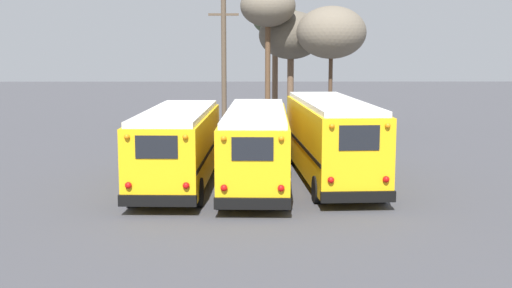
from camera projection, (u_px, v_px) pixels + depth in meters
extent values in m
plane|color=#424247|center=(256.00, 182.00, 25.74)|extent=(160.00, 160.00, 0.00)
cube|color=yellow|center=(178.00, 146.00, 24.73)|extent=(2.72, 9.29, 2.44)
cube|color=white|center=(177.00, 112.00, 24.53)|extent=(2.51, 8.91, 0.20)
cube|color=black|center=(158.00, 201.00, 20.28)|extent=(2.49, 0.27, 0.36)
cube|color=black|center=(156.00, 147.00, 20.06)|extent=(1.34, 0.07, 0.73)
sphere|color=red|center=(128.00, 185.00, 20.22)|extent=(0.22, 0.22, 0.22)
sphere|color=orange|center=(127.00, 137.00, 19.99)|extent=(0.18, 0.18, 0.18)
sphere|color=red|center=(186.00, 186.00, 20.18)|extent=(0.22, 0.22, 0.22)
sphere|color=orange|center=(185.00, 137.00, 19.95)|extent=(0.18, 0.18, 0.18)
cube|color=black|center=(146.00, 151.00, 24.78)|extent=(0.29, 9.03, 0.14)
cube|color=black|center=(210.00, 151.00, 24.73)|extent=(0.29, 9.03, 0.14)
cylinder|color=black|center=(163.00, 159.00, 28.19)|extent=(0.31, 1.00, 0.99)
cylinder|color=black|center=(215.00, 159.00, 28.13)|extent=(0.31, 1.00, 0.99)
cylinder|color=black|center=(131.00, 192.00, 21.64)|extent=(0.31, 1.00, 0.99)
cylinder|color=black|center=(198.00, 192.00, 21.59)|extent=(0.31, 1.00, 0.99)
cube|color=yellow|center=(256.00, 145.00, 25.01)|extent=(2.65, 10.44, 2.45)
cube|color=white|center=(256.00, 112.00, 24.81)|extent=(2.45, 10.02, 0.20)
cube|color=black|center=(253.00, 203.00, 19.99)|extent=(2.42, 0.27, 0.36)
cube|color=black|center=(252.00, 149.00, 19.76)|extent=(1.30, 0.07, 0.74)
sphere|color=red|center=(224.00, 188.00, 19.92)|extent=(0.22, 0.22, 0.22)
sphere|color=orange|center=(224.00, 138.00, 19.69)|extent=(0.18, 0.18, 0.18)
sphere|color=red|center=(281.00, 188.00, 19.88)|extent=(0.22, 0.22, 0.22)
sphere|color=orange|center=(281.00, 139.00, 19.66)|extent=(0.18, 0.18, 0.18)
cube|color=black|center=(226.00, 150.00, 25.06)|extent=(0.31, 10.17, 0.14)
cube|color=black|center=(287.00, 150.00, 25.01)|extent=(0.31, 10.17, 0.14)
cylinder|color=black|center=(234.00, 156.00, 29.04)|extent=(0.31, 0.95, 0.94)
cylinder|color=black|center=(282.00, 156.00, 28.99)|extent=(0.31, 0.95, 0.94)
cylinder|color=black|center=(220.00, 195.00, 21.34)|extent=(0.31, 0.95, 0.94)
cylinder|color=black|center=(287.00, 195.00, 21.29)|extent=(0.31, 0.95, 0.94)
cube|color=yellow|center=(331.00, 139.00, 25.80)|extent=(2.98, 10.38, 2.73)
cube|color=white|center=(331.00, 102.00, 25.59)|extent=(2.76, 9.96, 0.20)
cube|color=black|center=(358.00, 197.00, 20.87)|extent=(2.47, 0.34, 0.36)
cube|color=black|center=(359.00, 138.00, 20.61)|extent=(1.33, 0.10, 0.82)
sphere|color=red|center=(331.00, 180.00, 20.72)|extent=(0.22, 0.22, 0.22)
sphere|color=orange|center=(332.00, 126.00, 20.46)|extent=(0.18, 0.18, 0.18)
sphere|color=red|center=(386.00, 179.00, 20.83)|extent=(0.22, 0.22, 0.22)
sphere|color=orange|center=(388.00, 126.00, 20.58)|extent=(0.18, 0.18, 0.18)
cube|color=black|center=(301.00, 144.00, 25.76)|extent=(0.58, 10.04, 0.14)
cube|color=black|center=(360.00, 144.00, 25.91)|extent=(0.58, 10.04, 0.14)
cylinder|color=black|center=(292.00, 154.00, 29.69)|extent=(0.33, 0.97, 0.95)
cylinder|color=black|center=(340.00, 153.00, 29.83)|extent=(0.33, 0.97, 0.95)
cylinder|color=black|center=(317.00, 189.00, 22.13)|extent=(0.33, 0.97, 0.95)
cylinder|color=black|center=(382.00, 189.00, 22.27)|extent=(0.33, 0.97, 0.95)
cylinder|color=brown|center=(224.00, 68.00, 38.37)|extent=(0.30, 0.30, 8.30)
cube|color=brown|center=(224.00, 15.00, 37.91)|extent=(1.80, 0.14, 0.14)
cylinder|color=brown|center=(268.00, 78.00, 39.78)|extent=(0.33, 0.33, 6.96)
ellipsoid|color=#6B6051|center=(268.00, 6.00, 39.13)|extent=(3.39, 3.39, 2.54)
cylinder|color=brown|center=(290.00, 92.00, 42.02)|extent=(0.42, 0.42, 5.04)
ellipsoid|color=#5B5447|center=(291.00, 35.00, 41.48)|extent=(4.15, 4.15, 3.12)
cylinder|color=brown|center=(275.00, 78.00, 44.96)|extent=(0.40, 0.40, 6.51)
ellipsoid|color=#4C563D|center=(275.00, 18.00, 44.35)|extent=(3.20, 3.20, 2.40)
cylinder|color=#473323|center=(330.00, 94.00, 39.00)|extent=(0.25, 0.25, 5.11)
ellipsoid|color=#6B6051|center=(331.00, 32.00, 38.45)|extent=(4.19, 4.19, 3.15)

